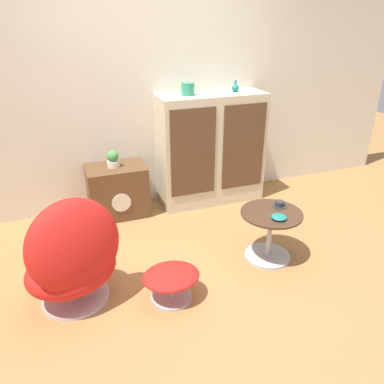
% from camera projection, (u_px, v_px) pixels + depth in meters
% --- Properties ---
extents(ground_plane, '(12.00, 12.00, 0.00)m').
position_uv_depth(ground_plane, '(201.00, 272.00, 3.21)').
color(ground_plane, '#A87542').
extents(wall_back, '(6.40, 0.06, 2.60)m').
position_uv_depth(wall_back, '(149.00, 88.00, 3.97)').
color(wall_back, silver).
rests_on(wall_back, ground_plane).
extents(sideboard, '(1.19, 0.45, 1.25)m').
position_uv_depth(sideboard, '(211.00, 149.00, 4.24)').
color(sideboard, beige).
rests_on(sideboard, ground_plane).
extents(tv_console, '(0.62, 0.44, 0.56)m').
position_uv_depth(tv_console, '(117.00, 191.00, 4.05)').
color(tv_console, brown).
rests_on(tv_console, ground_plane).
extents(egg_chair, '(0.86, 0.82, 0.91)m').
position_uv_depth(egg_chair, '(73.00, 258.00, 2.70)').
color(egg_chair, '#B7B7BC').
rests_on(egg_chair, ground_plane).
extents(ottoman, '(0.44, 0.37, 0.25)m').
position_uv_depth(ottoman, '(171.00, 279.00, 2.84)').
color(ottoman, '#B7B7BC').
rests_on(ottoman, ground_plane).
extents(coffee_table, '(0.54, 0.54, 0.46)m').
position_uv_depth(coffee_table, '(270.00, 231.00, 3.31)').
color(coffee_table, '#B7B7BC').
rests_on(coffee_table, ground_plane).
extents(vase_leftmost, '(0.14, 0.14, 0.13)m').
position_uv_depth(vase_leftmost, '(188.00, 89.00, 3.87)').
color(vase_leftmost, '#2D8E6B').
rests_on(vase_leftmost, sideboard).
extents(vase_inner_left, '(0.08, 0.08, 0.13)m').
position_uv_depth(vase_inner_left, '(235.00, 88.00, 4.05)').
color(vase_inner_left, '#147A75').
rests_on(vase_inner_left, sideboard).
extents(potted_plant, '(0.13, 0.13, 0.18)m').
position_uv_depth(potted_plant, '(113.00, 159.00, 3.89)').
color(potted_plant, silver).
rests_on(potted_plant, tv_console).
extents(teacup, '(0.13, 0.13, 0.05)m').
position_uv_depth(teacup, '(279.00, 204.00, 3.32)').
color(teacup, '#2D2D33').
rests_on(teacup, coffee_table).
extents(bowl, '(0.13, 0.13, 0.04)m').
position_uv_depth(bowl, '(279.00, 217.00, 3.11)').
color(bowl, '#1E7A70').
rests_on(bowl, coffee_table).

